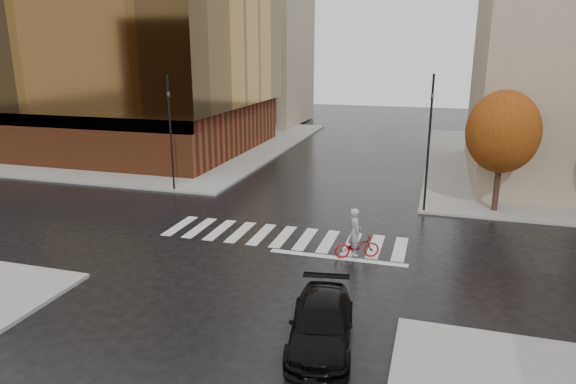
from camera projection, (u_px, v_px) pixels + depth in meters
name	position (u px, v px, depth m)	size (l,w,h in m)	color
ground	(280.00, 240.00, 24.12)	(120.00, 120.00, 0.00)	black
sidewalk_nw	(137.00, 141.00, 49.25)	(30.00, 30.00, 0.15)	gray
crosswalk	(283.00, 237.00, 24.58)	(12.00, 3.00, 0.01)	silver
office_glass	(100.00, 53.00, 44.53)	(27.00, 19.00, 16.00)	brown
building_nw_far	(244.00, 35.00, 59.91)	(14.00, 12.00, 20.00)	gray
tree_ne_a	(503.00, 132.00, 26.99)	(3.80, 3.80, 6.50)	black
sedan	(321.00, 323.00, 15.54)	(1.88, 4.63, 1.34)	black
cyclist	(356.00, 241.00, 21.97)	(2.05, 1.40, 2.21)	#9E0E13
traffic_light_nw	(170.00, 126.00, 31.29)	(0.18, 0.15, 7.02)	black
traffic_light_ne	(429.00, 135.00, 27.03)	(0.18, 0.20, 7.31)	black
fire_hydrant	(187.00, 169.00, 35.94)	(0.28, 0.28, 0.78)	#DBBE0C
manhole	(354.00, 248.00, 23.21)	(0.55, 0.55, 0.01)	#3C2915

